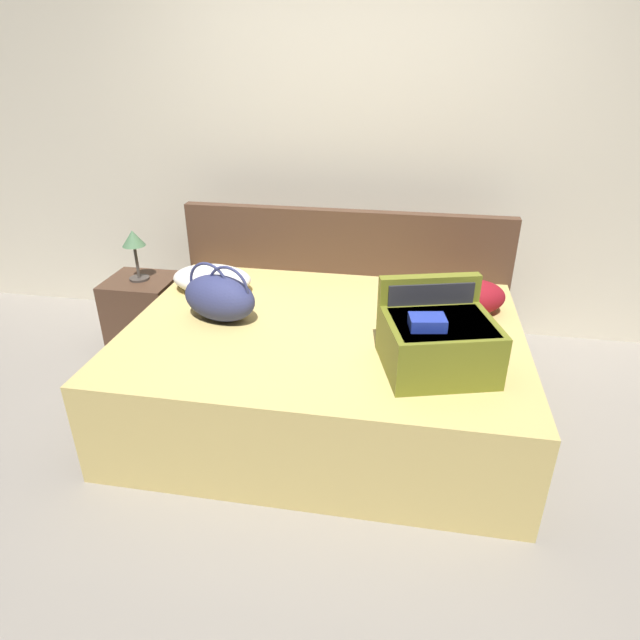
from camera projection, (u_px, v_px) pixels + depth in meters
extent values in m
plane|color=gray|center=(310.00, 456.00, 2.79)|extent=(12.00, 12.00, 0.00)
cube|color=beige|center=(355.00, 146.00, 3.66)|extent=(8.00, 0.10, 2.60)
cube|color=tan|center=(324.00, 371.00, 3.02)|extent=(2.10, 1.55, 0.55)
cube|color=#4C3323|center=(344.00, 281.00, 3.64)|extent=(2.14, 0.08, 0.97)
cube|color=olive|center=(439.00, 347.00, 2.45)|extent=(0.57, 0.50, 0.25)
cube|color=#28282D|center=(440.00, 340.00, 2.43)|extent=(0.50, 0.44, 0.18)
cube|color=#1E33A5|center=(427.00, 323.00, 2.33)|extent=(0.17, 0.14, 0.06)
cube|color=olive|center=(427.00, 313.00, 2.61)|extent=(0.48, 0.19, 0.39)
cube|color=#28282D|center=(429.00, 316.00, 2.58)|extent=(0.40, 0.12, 0.33)
ellipsoid|color=navy|center=(220.00, 298.00, 2.93)|extent=(0.48, 0.35, 0.25)
torus|color=navy|center=(209.00, 284.00, 2.93)|extent=(0.25, 0.08, 0.25)
torus|color=navy|center=(228.00, 288.00, 2.88)|extent=(0.25, 0.08, 0.25)
ellipsoid|color=maroon|center=(471.00, 297.00, 3.02)|extent=(0.42, 0.31, 0.19)
ellipsoid|color=white|center=(212.00, 279.00, 3.30)|extent=(0.49, 0.31, 0.16)
cube|color=#4C3323|center=(145.00, 315.00, 3.70)|extent=(0.44, 0.40, 0.52)
cylinder|color=#3F3833|center=(139.00, 278.00, 3.58)|extent=(0.13, 0.13, 0.01)
cylinder|color=#4C443D|center=(137.00, 262.00, 3.52)|extent=(0.02, 0.02, 0.22)
cone|color=#4C724C|center=(133.00, 238.00, 3.45)|extent=(0.15, 0.15, 0.10)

